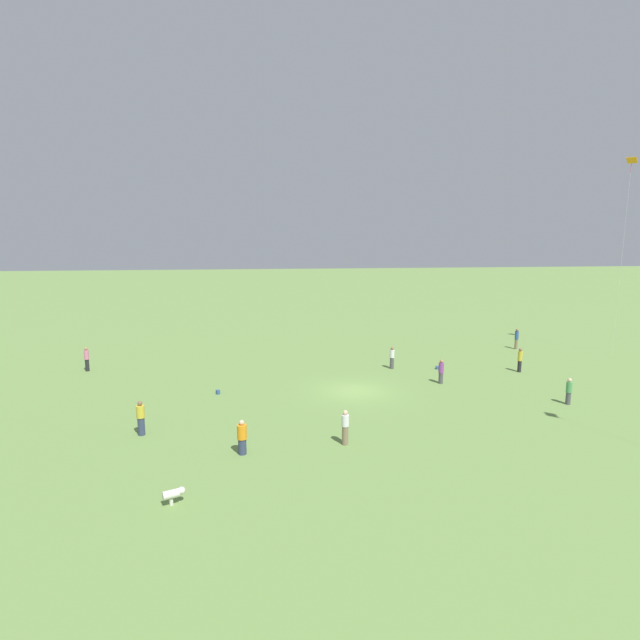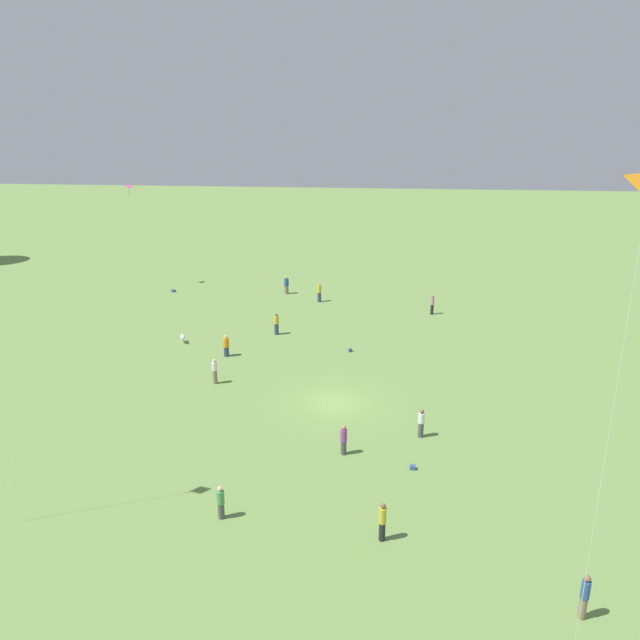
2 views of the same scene
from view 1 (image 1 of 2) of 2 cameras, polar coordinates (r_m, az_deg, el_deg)
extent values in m
plane|color=#6B8E47|center=(33.16, 4.06, -8.11)|extent=(240.00, 240.00, 0.00)
cylinder|color=#4C4C51|center=(35.60, 13.64, -6.48)|extent=(0.42, 0.42, 0.76)
cylinder|color=purple|center=(35.41, 13.69, -5.34)|extent=(0.50, 0.50, 0.70)
sphere|color=#A87A56|center=(35.29, 13.72, -4.60)|extent=(0.24, 0.24, 0.24)
cylinder|color=#333D5B|center=(24.31, -8.87, -14.08)|extent=(0.50, 0.50, 0.75)
cylinder|color=orange|center=(24.03, -8.92, -12.52)|extent=(0.59, 0.59, 0.68)
sphere|color=beige|center=(23.86, -8.95, -11.50)|extent=(0.24, 0.24, 0.24)
cylinder|color=#4C4C51|center=(38.73, 8.21, -4.90)|extent=(0.42, 0.42, 0.87)
cylinder|color=white|center=(38.55, 8.24, -3.85)|extent=(0.49, 0.49, 0.59)
sphere|color=brown|center=(38.46, 8.25, -3.25)|extent=(0.24, 0.24, 0.24)
cylinder|color=#4C4C51|center=(34.01, 26.50, -8.01)|extent=(0.36, 0.36, 0.75)
cylinder|color=#4C9956|center=(33.82, 26.59, -6.89)|extent=(0.42, 0.42, 0.64)
sphere|color=beige|center=(33.70, 26.64, -6.17)|extent=(0.24, 0.24, 0.24)
cylinder|color=#333D5B|center=(27.64, -19.75, -11.36)|extent=(0.49, 0.49, 0.93)
cylinder|color=gold|center=(27.37, -19.84, -9.82)|extent=(0.58, 0.58, 0.64)
sphere|color=brown|center=(27.24, -19.89, -8.95)|extent=(0.24, 0.24, 0.24)
cylinder|color=#847056|center=(25.00, 2.89, -13.03)|extent=(0.43, 0.43, 0.95)
cylinder|color=white|center=(24.72, 2.90, -11.41)|extent=(0.51, 0.51, 0.57)
sphere|color=beige|center=(24.58, 2.91, -10.53)|extent=(0.24, 0.24, 0.24)
cylinder|color=#232328|center=(40.29, 21.83, -4.94)|extent=(0.39, 0.39, 0.86)
cylinder|color=gold|center=(40.11, 21.90, -3.84)|extent=(0.46, 0.46, 0.72)
sphere|color=brown|center=(40.00, 21.94, -3.17)|extent=(0.24, 0.24, 0.24)
cylinder|color=#847056|center=(48.14, 21.50, -2.59)|extent=(0.39, 0.39, 0.89)
cylinder|color=#2D5193|center=(47.98, 21.56, -1.65)|extent=(0.46, 0.46, 0.72)
sphere|color=brown|center=(47.90, 21.60, -1.08)|extent=(0.24, 0.24, 0.24)
cylinder|color=#232328|center=(41.54, -25.06, -4.70)|extent=(0.37, 0.37, 0.91)
cylinder|color=pink|center=(41.36, -25.14, -3.62)|extent=(0.44, 0.44, 0.70)
sphere|color=#A87A56|center=(41.26, -25.19, -2.99)|extent=(0.24, 0.24, 0.24)
cube|color=orange|center=(49.07, 32.06, 15.22)|extent=(0.93, 0.94, 0.43)
cylinder|color=#E54C99|center=(49.00, 32.00, 14.55)|extent=(0.04, 0.04, 0.73)
cylinder|color=silver|center=(48.75, 31.21, 5.84)|extent=(0.01, 0.01, 16.06)
cylinder|color=silver|center=(20.78, -16.67, -18.54)|extent=(0.68, 0.52, 0.32)
sphere|color=silver|center=(20.83, -15.56, -18.26)|extent=(0.29, 0.29, 0.29)
cylinder|color=silver|center=(20.92, -16.63, -19.26)|extent=(0.15, 0.15, 0.27)
cube|color=#33518C|center=(39.33, 13.30, -5.32)|extent=(0.29, 0.31, 0.22)
cube|color=#33518C|center=(33.10, -11.59, -8.08)|extent=(0.29, 0.31, 0.27)
camera|label=2|loc=(54.10, 45.34, 14.51)|focal=35.00mm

